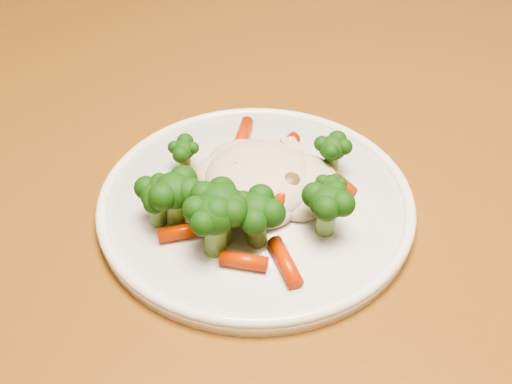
# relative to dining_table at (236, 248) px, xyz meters

# --- Properties ---
(dining_table) EXTENTS (1.47, 1.16, 0.75)m
(dining_table) POSITION_rel_dining_table_xyz_m (0.00, 0.00, 0.00)
(dining_table) COLOR brown
(dining_table) RESTS_ON ground
(plate) EXTENTS (0.26, 0.26, 0.01)m
(plate) POSITION_rel_dining_table_xyz_m (0.03, -0.03, 0.10)
(plate) COLOR white
(plate) RESTS_ON dining_table
(meal) EXTENTS (0.18, 0.19, 0.05)m
(meal) POSITION_rel_dining_table_xyz_m (0.03, -0.05, 0.12)
(meal) COLOR beige
(meal) RESTS_ON plate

